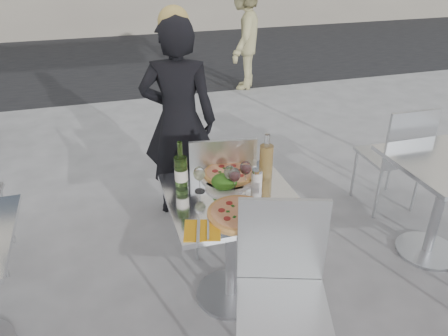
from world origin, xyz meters
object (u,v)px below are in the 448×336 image
object	(u,v)px
pizza_far	(229,175)
wineglass_red_b	(246,169)
main_table	(231,226)
chair_near	(282,281)
chair_far	(221,185)
pizza_near	(239,213)
napkin_right	(289,209)
wineglass_red_a	(234,176)
woman_diner	(179,121)
wineglass_white_b	(230,173)
sugar_shaker	(257,178)
napkin_left	(202,230)
side_table_right	(444,189)
salad_plate	(224,183)
side_chair_rfar	(398,151)
wineglass_white_a	(199,174)
wine_bottle	(181,171)
pedestrian_b	(244,35)
carafe	(266,162)

from	to	relation	value
pizza_far	wineglass_red_b	xyz separation A→B (m)	(0.06, -0.12, 0.09)
wineglass_red_b	main_table	bearing A→B (deg)	-141.49
chair_near	chair_far	bearing A→B (deg)	109.63
pizza_near	napkin_right	bearing A→B (deg)	-6.44
wineglass_red_a	main_table	bearing A→B (deg)	-130.70
pizza_far	napkin_right	distance (m)	0.48
woman_diner	wineglass_white_b	bearing A→B (deg)	112.57
sugar_shaker	napkin_left	xyz separation A→B (m)	(-0.41, -0.33, -0.05)
woman_diner	pizza_near	size ratio (longest dim) A/B	4.68
side_table_right	wineglass_white_b	xyz separation A→B (m)	(-1.49, 0.06, 0.32)
side_table_right	salad_plate	distance (m)	1.54
woman_diner	salad_plate	distance (m)	0.99
side_chair_rfar	pizza_near	xyz separation A→B (m)	(-1.58, -0.77, 0.22)
pizza_near	wineglass_red_b	size ratio (longest dim) A/B	2.15
main_table	chair_near	distance (m)	0.54
wineglass_white_a	wineglass_white_b	bearing A→B (deg)	-12.44
wineglass_white_b	chair_near	bearing A→B (deg)	-82.43
salad_plate	pizza_far	bearing A→B (deg)	62.03
chair_near	wineglass_white_b	xyz separation A→B (m)	(-0.08, 0.60, 0.29)
side_chair_rfar	napkin_left	size ratio (longest dim) A/B	4.16
wineglass_red_a	side_chair_rfar	bearing A→B (deg)	19.63
wine_bottle	chair_far	bearing A→B (deg)	42.47
pizza_near	salad_plate	world-z (taller)	salad_plate
side_table_right	side_chair_rfar	xyz separation A→B (m)	(0.06, 0.58, 0.00)
side_chair_rfar	wineglass_red_a	size ratio (longest dim) A/B	5.83
napkin_left	wine_bottle	bearing A→B (deg)	106.72
chair_far	wineglass_red_a	xyz separation A→B (m)	(-0.05, -0.43, 0.31)
woman_diner	wine_bottle	size ratio (longest dim) A/B	5.36
wineglass_red_a	napkin_left	distance (m)	0.41
pizza_near	napkin_left	distance (m)	0.23
sugar_shaker	wine_bottle	bearing A→B (deg)	167.04
wineglass_white_a	napkin_left	bearing A→B (deg)	-102.08
side_table_right	napkin_right	size ratio (longest dim) A/B	3.75
pizza_near	wineglass_red_b	xyz separation A→B (m)	(0.13, 0.28, 0.10)
pedestrian_b	pizza_near	xyz separation A→B (m)	(-1.50, -4.27, -0.01)
pizza_near	wineglass_red_a	bearing A→B (deg)	78.78
chair_far	napkin_right	size ratio (longest dim) A/B	4.67
pedestrian_b	chair_far	bearing A→B (deg)	8.16
chair_near	wineglass_red_b	world-z (taller)	chair_near
pizza_far	wineglass_red_a	bearing A→B (deg)	-97.61
side_chair_rfar	pedestrian_b	bearing A→B (deg)	-87.64
pedestrian_b	sugar_shaker	bearing A→B (deg)	11.36
salad_plate	side_table_right	bearing A→B (deg)	-3.42
chair_far	chair_near	size ratio (longest dim) A/B	0.97
wine_bottle	wineglass_white_a	size ratio (longest dim) A/B	1.87
pedestrian_b	wineglass_white_a	size ratio (longest dim) A/B	9.78
napkin_right	chair_far	bearing A→B (deg)	104.72
pedestrian_b	carafe	xyz separation A→B (m)	(-1.23, -3.96, 0.10)
chair_far	wineglass_white_b	world-z (taller)	chair_far
wine_bottle	woman_diner	bearing A→B (deg)	79.49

